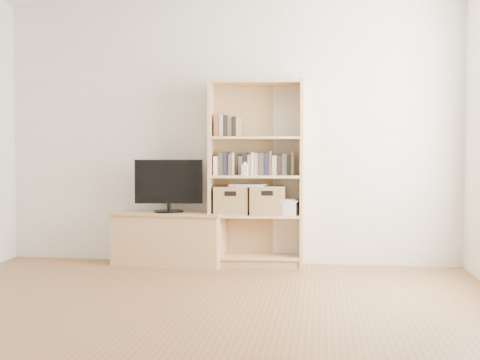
% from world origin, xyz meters
% --- Properties ---
extents(floor, '(4.50, 5.00, 0.01)m').
position_xyz_m(floor, '(0.00, 0.00, 0.00)').
color(floor, brown).
rests_on(floor, ground).
extents(back_wall, '(4.50, 0.02, 2.60)m').
position_xyz_m(back_wall, '(0.00, 2.50, 1.30)').
color(back_wall, silver).
rests_on(back_wall, floor).
extents(tv_stand, '(1.09, 0.48, 0.49)m').
position_xyz_m(tv_stand, '(-0.56, 2.30, 0.24)').
color(tv_stand, tan).
rests_on(tv_stand, floor).
extents(bookshelf, '(0.92, 0.38, 1.79)m').
position_xyz_m(bookshelf, '(0.29, 2.34, 0.89)').
color(bookshelf, tan).
rests_on(bookshelf, floor).
extents(television, '(0.66, 0.13, 0.52)m').
position_xyz_m(television, '(-0.56, 2.30, 0.77)').
color(television, black).
rests_on(television, tv_stand).
extents(books_row_mid, '(0.78, 0.23, 0.20)m').
position_xyz_m(books_row_mid, '(0.29, 2.36, 0.98)').
color(books_row_mid, silver).
rests_on(books_row_mid, bookshelf).
extents(books_row_upper, '(0.36, 0.17, 0.18)m').
position_xyz_m(books_row_upper, '(0.09, 2.35, 1.33)').
color(books_row_upper, silver).
rests_on(books_row_upper, bookshelf).
extents(baby_monitor, '(0.06, 0.05, 0.10)m').
position_xyz_m(baby_monitor, '(0.20, 2.23, 0.93)').
color(baby_monitor, white).
rests_on(baby_monitor, bookshelf).
extents(basket_left, '(0.36, 0.31, 0.27)m').
position_xyz_m(basket_left, '(0.05, 2.32, 0.63)').
color(basket_left, olive).
rests_on(basket_left, bookshelf).
extents(basket_right, '(0.36, 0.31, 0.27)m').
position_xyz_m(basket_right, '(0.40, 2.34, 0.63)').
color(basket_right, olive).
rests_on(basket_right, bookshelf).
extents(laptop, '(0.36, 0.28, 0.03)m').
position_xyz_m(laptop, '(0.22, 2.33, 0.78)').
color(laptop, white).
rests_on(laptop, basket_left).
extents(magazine_stack, '(0.22, 0.30, 0.13)m').
position_xyz_m(magazine_stack, '(0.59, 2.36, 0.56)').
color(magazine_stack, silver).
rests_on(magazine_stack, bookshelf).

